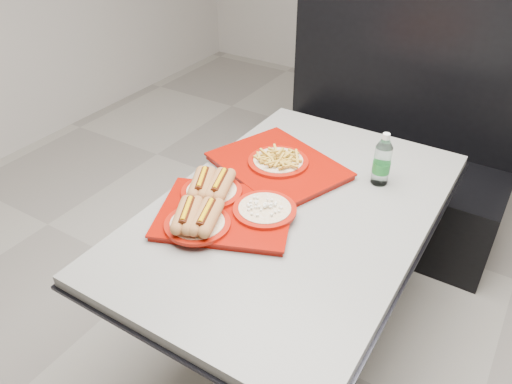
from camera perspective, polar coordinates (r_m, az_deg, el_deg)
The scene contains 6 objects.
ground at distance 2.32m, azimuth 3.54°, elevation -16.77°, with size 6.00×6.00×0.00m, color #9A958A.
diner_table at distance 1.90m, azimuth 4.16°, elevation -5.70°, with size 0.92×1.42×0.75m.
booth_bench at distance 2.85m, azimuth 14.55°, elevation 3.77°, with size 1.30×0.57×1.35m.
tray_near at distance 1.74m, azimuth -4.10°, elevation -1.76°, with size 0.56×0.50×0.10m.
tray_far at distance 2.00m, azimuth 2.55°, elevation 3.34°, with size 0.60×0.54×0.10m.
water_bottle at distance 1.94m, azimuth 14.20°, elevation 3.34°, with size 0.07×0.07×0.21m.
Camera 1 is at (0.65, -1.30, 1.81)m, focal length 35.00 mm.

